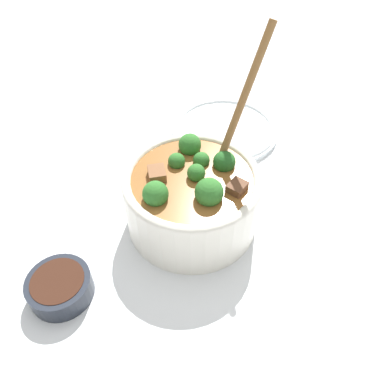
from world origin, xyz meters
TOP-DOWN VIEW (x-y plane):
  - ground_plane at (0.00, 0.00)m, footprint 4.00×4.00m
  - stew_bowl at (0.00, -0.00)m, footprint 0.22×0.24m
  - condiment_bowl at (-0.11, 0.21)m, footprint 0.09×0.09m
  - empty_plate at (0.24, -0.12)m, footprint 0.23×0.23m

SIDE VIEW (x-z plane):
  - ground_plane at x=0.00m, z-range 0.00..0.00m
  - empty_plate at x=0.24m, z-range 0.00..0.02m
  - condiment_bowl at x=-0.11m, z-range 0.00..0.04m
  - stew_bowl at x=0.00m, z-range -0.09..0.22m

